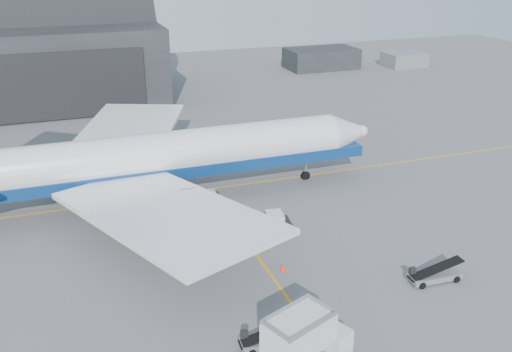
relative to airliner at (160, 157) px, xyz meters
name	(u,v)px	position (x,y,z in m)	size (l,w,h in m)	color
ground	(283,292)	(4.97, -19.06, -4.44)	(200.00, 200.00, 0.00)	#565659
taxi_lines	(231,219)	(4.97, -6.39, -4.43)	(80.00, 42.12, 0.02)	orange
distant_bldg_a	(321,68)	(42.97, 52.94, -4.44)	(14.00, 8.00, 4.00)	black
distant_bldg_b	(404,66)	(59.97, 48.94, -4.44)	(8.00, 6.00, 2.80)	slate
airliner	(160,157)	(0.00, 0.00, 0.00)	(45.24, 43.87, 15.88)	white
catering_truck	(305,345)	(2.88, -27.23, -2.38)	(6.32, 4.26, 4.08)	slate
pushback_tug	(269,225)	(7.38, -10.00, -3.75)	(4.24, 2.84, 1.83)	black
belt_loader_a	(270,339)	(1.96, -24.25, -3.95)	(4.22, 1.67, 1.59)	slate
belt_loader_b	(434,275)	(16.13, -21.48, -3.94)	(4.29, 1.66, 1.62)	slate
traffic_cone	(283,267)	(6.09, -16.24, -4.16)	(0.41, 0.41, 0.59)	#FC3807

